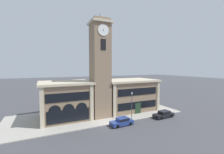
# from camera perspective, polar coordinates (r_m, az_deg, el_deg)

# --- Properties ---
(ground_plane) EXTENTS (300.00, 300.00, 0.00)m
(ground_plane) POSITION_cam_1_polar(r_m,az_deg,el_deg) (29.82, -0.69, -17.78)
(ground_plane) COLOR #424247
(sidewalk_kerb) EXTENTS (38.17, 13.85, 0.15)m
(sidewalk_kerb) POSITION_cam_1_polar(r_m,az_deg,el_deg) (35.84, -5.45, -13.93)
(sidewalk_kerb) COLOR #A39E93
(sidewalk_kerb) RESTS_ON ground_plane
(clock_tower) EXTENTS (4.49, 4.49, 22.34)m
(clock_tower) POSITION_cam_1_polar(r_m,az_deg,el_deg) (32.56, -4.53, 3.19)
(clock_tower) COLOR #897056
(clock_tower) RESTS_ON ground_plane
(town_hall_left_wing) EXTENTS (10.50, 9.23, 7.89)m
(town_hall_left_wing) POSITION_cam_1_polar(r_m,az_deg,el_deg) (33.80, -17.37, -8.33)
(town_hall_left_wing) COLOR #897056
(town_hall_left_wing) RESTS_ON ground_plane
(town_hall_right_wing) EXTENTS (13.59, 9.23, 7.80)m
(town_hall_right_wing) POSITION_cam_1_polar(r_m,az_deg,el_deg) (39.13, 6.26, -6.62)
(town_hall_right_wing) COLOR #897056
(town_hall_right_wing) RESTS_ON ground_plane
(parked_car_near) EXTENTS (4.48, 1.99, 1.49)m
(parked_car_near) POSITION_cam_1_polar(r_m,az_deg,el_deg) (29.41, 3.82, -16.50)
(parked_car_near) COLOR navy
(parked_car_near) RESTS_ON ground_plane
(parked_car_mid) EXTENTS (4.83, 2.02, 1.47)m
(parked_car_mid) POSITION_cam_1_polar(r_m,az_deg,el_deg) (35.41, 19.11, -13.18)
(parked_car_mid) COLOR black
(parked_car_mid) RESTS_ON ground_plane
(street_lamp) EXTENTS (0.36, 0.36, 5.60)m
(street_lamp) POSITION_cam_1_polar(r_m,az_deg,el_deg) (31.64, 7.54, -9.27)
(street_lamp) COLOR #4C4C51
(street_lamp) RESTS_ON sidewalk_kerb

